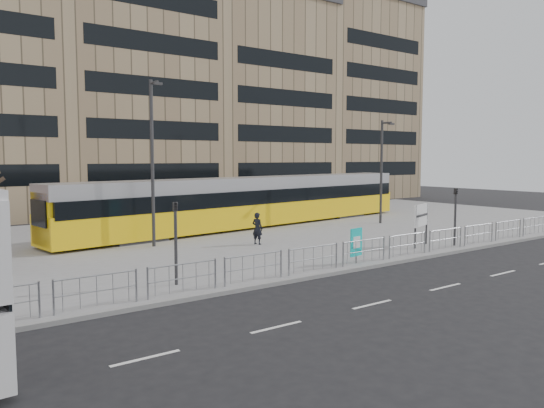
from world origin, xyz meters
TOP-DOWN VIEW (x-y plane):
  - ground at (0.00, 0.00)m, footprint 120.00×120.00m
  - plaza at (0.00, 12.00)m, footprint 64.00×24.00m
  - kerb at (0.00, 0.05)m, footprint 64.00×0.25m
  - building_row at (1.55, 34.27)m, footprint 70.40×18.40m
  - pedestrian_barrier at (2.00, 0.50)m, footprint 32.07×0.07m
  - road_markings at (1.00, -4.00)m, footprint 62.00×0.12m
  - tram at (5.62, 14.00)m, footprint 28.99×6.43m
  - station_sign at (8.14, 1.93)m, footprint 1.88×0.70m
  - ad_panel at (2.06, 0.75)m, footprint 0.84×0.21m
  - pedestrian at (1.43, 7.62)m, footprint 0.62×0.75m
  - traffic_light_west at (-6.30, 1.84)m, footprint 0.20×0.23m
  - traffic_light_east at (9.78, 0.98)m, footprint 0.20×0.23m
  - lamp_post_west at (-3.39, 10.34)m, footprint 0.45×1.04m
  - lamp_post_east at (14.01, 10.00)m, footprint 0.45×1.04m

SIDE VIEW (x-z plane):
  - ground at x=0.00m, z-range 0.00..0.00m
  - road_markings at x=1.00m, z-range 0.00..0.01m
  - kerb at x=0.00m, z-range -0.01..0.16m
  - plaza at x=0.00m, z-range 0.00..0.15m
  - pedestrian_barrier at x=2.00m, z-range 0.43..1.53m
  - pedestrian at x=1.43m, z-range 0.15..1.91m
  - ad_panel at x=2.06m, z-range 0.29..1.87m
  - station_sign at x=8.14m, z-range 0.58..2.84m
  - tram at x=5.62m, z-range 0.16..3.56m
  - traffic_light_west at x=-6.30m, z-range 0.57..3.67m
  - traffic_light_east at x=9.78m, z-range 0.57..3.67m
  - lamp_post_east at x=14.01m, z-range 0.52..7.91m
  - lamp_post_west at x=-3.39m, z-range 0.53..9.32m
  - building_row at x=1.55m, z-range -2.69..28.51m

